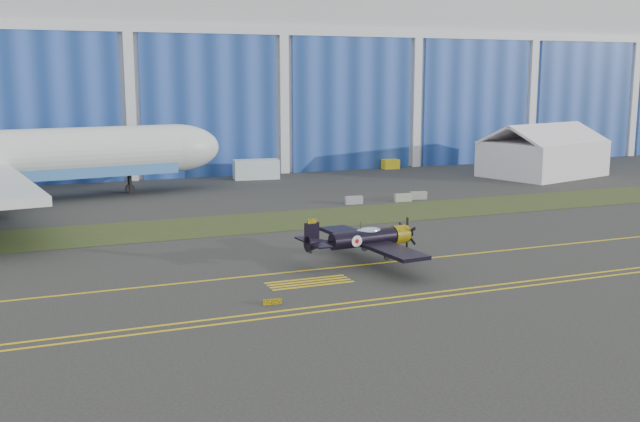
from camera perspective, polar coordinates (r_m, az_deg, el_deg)
name	(u,v)px	position (r m, az deg, el deg)	size (l,w,h in m)	color
ground	(466,239)	(67.44, 11.09, -2.10)	(260.00, 260.00, 0.00)	#343531
grass_median	(394,212)	(79.31, 5.62, -0.10)	(260.00, 10.00, 0.02)	#475128
hangar	(241,72)	(132.03, -6.03, 10.52)	(220.00, 45.70, 30.00)	silver
taxiway_centreline	(500,251)	(63.41, 13.53, -2.97)	(200.00, 0.20, 0.02)	yellow
edge_line_near	(579,280)	(56.18, 19.12, -4.95)	(80.00, 0.20, 0.02)	yellow
edge_line_far	(569,276)	(56.91, 18.47, -4.72)	(80.00, 0.20, 0.02)	yellow
hold_short_ladder	(309,282)	(52.41, -0.83, -5.45)	(6.00, 2.40, 0.02)	yellow
guard_board_left	(272,302)	(47.56, -3.67, -6.92)	(1.20, 0.15, 0.35)	yellow
warbird	(364,238)	(56.89, 3.36, -2.09)	(11.59, 13.53, 3.74)	black
tent	(543,150)	(112.29, 16.64, 4.50)	(19.00, 16.03, 7.58)	white
shipping_container	(256,169)	(104.98, -4.89, 3.18)	(6.26, 2.51, 2.71)	silver
tug	(390,164)	(116.73, 5.39, 3.58)	(2.52, 1.57, 1.47)	yellow
gse_box	(562,156)	(131.52, 17.97, 3.98)	(3.28, 1.75, 1.97)	gray
barrier_a	(354,200)	(84.12, 2.59, 0.83)	(2.00, 0.60, 0.90)	gray
barrier_b	(403,198)	(86.31, 6.34, 1.02)	(2.00, 0.60, 0.90)	#979F87
barrier_c	(418,195)	(88.07, 7.50, 1.18)	(2.00, 0.60, 0.90)	gray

